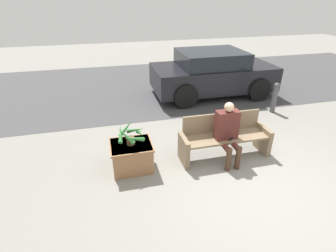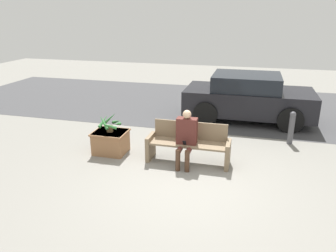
{
  "view_description": "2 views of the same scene",
  "coord_description": "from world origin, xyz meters",
  "px_view_note": "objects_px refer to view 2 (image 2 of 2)",
  "views": [
    {
      "loc": [
        -2.4,
        -3.2,
        3.09
      ],
      "look_at": [
        -1.29,
        1.23,
        0.71
      ],
      "focal_mm": 28.0,
      "sensor_mm": 36.0,
      "label": 1
    },
    {
      "loc": [
        1.1,
        -5.64,
        3.21
      ],
      "look_at": [
        -0.74,
        1.41,
        0.66
      ],
      "focal_mm": 35.0,
      "sensor_mm": 36.0,
      "label": 2
    }
  ],
  "objects_px": {
    "person_seated": "(186,136)",
    "potted_plant": "(110,123)",
    "parked_car": "(248,97)",
    "bollard_post": "(291,127)",
    "planter_box": "(111,141)",
    "bench": "(189,144)"
  },
  "relations": [
    {
      "from": "person_seated",
      "to": "potted_plant",
      "type": "height_order",
      "value": "person_seated"
    },
    {
      "from": "person_seated",
      "to": "potted_plant",
      "type": "bearing_deg",
      "value": 174.18
    },
    {
      "from": "person_seated",
      "to": "planter_box",
      "type": "distance_m",
      "value": 1.92
    },
    {
      "from": "bench",
      "to": "parked_car",
      "type": "relative_size",
      "value": 0.48
    },
    {
      "from": "bench",
      "to": "person_seated",
      "type": "bearing_deg",
      "value": -98.97
    },
    {
      "from": "planter_box",
      "to": "potted_plant",
      "type": "height_order",
      "value": "potted_plant"
    },
    {
      "from": "bench",
      "to": "parked_car",
      "type": "distance_m",
      "value": 3.66
    },
    {
      "from": "potted_plant",
      "to": "bollard_post",
      "type": "distance_m",
      "value": 4.54
    },
    {
      "from": "planter_box",
      "to": "bollard_post",
      "type": "distance_m",
      "value": 4.54
    },
    {
      "from": "person_seated",
      "to": "parked_car",
      "type": "distance_m",
      "value": 3.82
    },
    {
      "from": "person_seated",
      "to": "bollard_post",
      "type": "distance_m",
      "value": 3.01
    },
    {
      "from": "potted_plant",
      "to": "bollard_post",
      "type": "height_order",
      "value": "potted_plant"
    },
    {
      "from": "person_seated",
      "to": "bollard_post",
      "type": "bearing_deg",
      "value": 38.63
    },
    {
      "from": "bench",
      "to": "potted_plant",
      "type": "height_order",
      "value": "potted_plant"
    },
    {
      "from": "bench",
      "to": "bollard_post",
      "type": "height_order",
      "value": "bench"
    },
    {
      "from": "parked_car",
      "to": "bollard_post",
      "type": "bearing_deg",
      "value": -56.78
    },
    {
      "from": "person_seated",
      "to": "potted_plant",
      "type": "relative_size",
      "value": 2.19
    },
    {
      "from": "bench",
      "to": "potted_plant",
      "type": "xyz_separation_m",
      "value": [
        -1.89,
        0.01,
        0.31
      ]
    },
    {
      "from": "parked_car",
      "to": "bollard_post",
      "type": "relative_size",
      "value": 4.49
    },
    {
      "from": "bollard_post",
      "to": "potted_plant",
      "type": "bearing_deg",
      "value": -158.18
    },
    {
      "from": "bench",
      "to": "potted_plant",
      "type": "distance_m",
      "value": 1.91
    },
    {
      "from": "planter_box",
      "to": "parked_car",
      "type": "bearing_deg",
      "value": 48.43
    }
  ]
}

